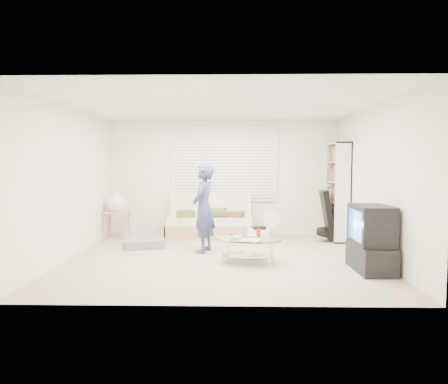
{
  "coord_description": "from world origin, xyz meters",
  "views": [
    {
      "loc": [
        0.18,
        -6.53,
        1.56
      ],
      "look_at": [
        0.04,
        0.3,
        1.08
      ],
      "focal_mm": 32.0,
      "sensor_mm": 36.0,
      "label": 1
    }
  ],
  "objects_px": {
    "futon_sofa": "(210,223)",
    "coffee_table": "(247,243)",
    "tv_unit": "(371,239)",
    "bookshelf": "(337,192)"
  },
  "relations": [
    {
      "from": "bookshelf",
      "to": "coffee_table",
      "type": "xyz_separation_m",
      "value": [
        -1.9,
        -1.95,
        -0.68
      ]
    },
    {
      "from": "bookshelf",
      "to": "futon_sofa",
      "type": "bearing_deg",
      "value": 174.66
    },
    {
      "from": "bookshelf",
      "to": "coffee_table",
      "type": "height_order",
      "value": "bookshelf"
    },
    {
      "from": "futon_sofa",
      "to": "bookshelf",
      "type": "distance_m",
      "value": 2.71
    },
    {
      "from": "futon_sofa",
      "to": "bookshelf",
      "type": "bearing_deg",
      "value": -5.34
    },
    {
      "from": "futon_sofa",
      "to": "coffee_table",
      "type": "bearing_deg",
      "value": -72.06
    },
    {
      "from": "tv_unit",
      "to": "futon_sofa",
      "type": "bearing_deg",
      "value": 133.42
    },
    {
      "from": "futon_sofa",
      "to": "coffee_table",
      "type": "height_order",
      "value": "futon_sofa"
    },
    {
      "from": "tv_unit",
      "to": "coffee_table",
      "type": "height_order",
      "value": "tv_unit"
    },
    {
      "from": "tv_unit",
      "to": "coffee_table",
      "type": "bearing_deg",
      "value": 166.33
    }
  ]
}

